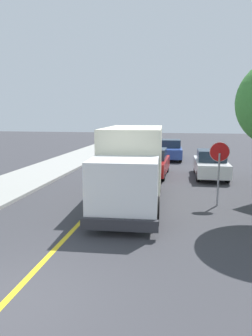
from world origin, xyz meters
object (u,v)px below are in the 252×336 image
(parked_car_near, at_px, (153,163))
(stop_sign, at_px, (219,162))
(parked_van_across, at_px, (211,164))
(parked_car_mid, at_px, (171,150))
(box_truck, at_px, (132,162))

(parked_car_near, bearing_deg, stop_sign, -61.50)
(stop_sign, bearing_deg, parked_van_across, 87.71)
(stop_sign, bearing_deg, parked_car_near, 118.50)
(parked_car_mid, height_order, parked_van_across, same)
(parked_van_across, bearing_deg, box_truck, -120.99)
(parked_car_mid, relative_size, stop_sign, 1.69)
(parked_van_across, height_order, stop_sign, stop_sign)
(parked_car_mid, xyz_separation_m, stop_sign, (2.41, -13.34, 1.06))
(box_truck, relative_size, stop_sign, 2.76)
(parked_van_across, relative_size, stop_sign, 1.67)
(box_truck, xyz_separation_m, parked_car_mid, (1.14, 13.60, -0.97))
(parked_car_mid, bearing_deg, parked_van_across, -69.97)
(box_truck, bearing_deg, parked_van_across, 59.01)
(parked_van_across, xyz_separation_m, stop_sign, (-0.24, -6.06, 1.06))
(stop_sign, bearing_deg, box_truck, -175.82)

